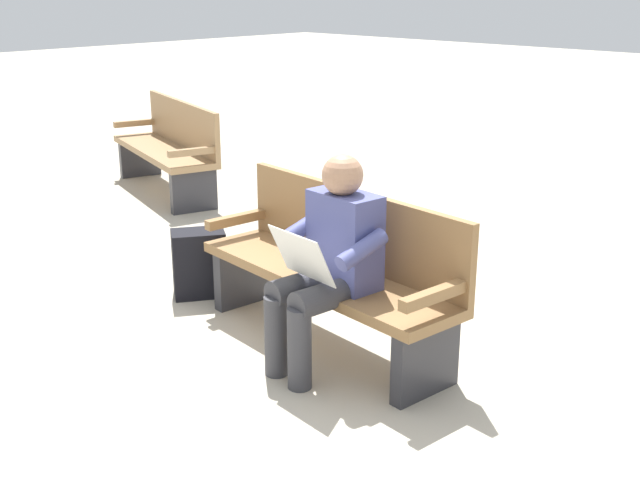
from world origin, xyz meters
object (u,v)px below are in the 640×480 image
object	(u,v)px
backpack	(199,263)
person_seated	(329,258)
bench_near	(333,267)
bench_far	(170,146)

from	to	relation	value
backpack	person_seated	bearing A→B (deg)	173.39
person_seated	backpack	bearing A→B (deg)	-0.64
bench_near	backpack	bearing A→B (deg)	10.98
person_seated	bench_far	distance (m)	4.11
bench_near	person_seated	xyz separation A→B (m)	(-0.20, 0.26, 0.17)
person_seated	bench_far	world-z (taller)	person_seated
bench_near	bench_far	distance (m)	3.81
backpack	bench_far	bearing A→B (deg)	-32.46
bench_near	bench_far	xyz separation A→B (m)	(3.54, -1.43, 0.00)
person_seated	backpack	size ratio (longest dim) A/B	2.61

